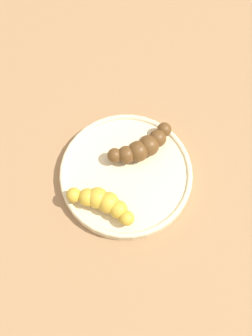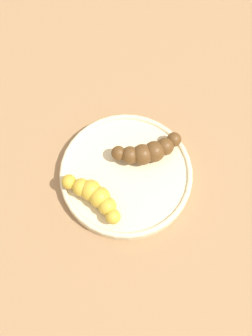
{
  "view_description": "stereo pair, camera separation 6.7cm",
  "coord_description": "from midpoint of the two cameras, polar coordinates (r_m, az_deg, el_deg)",
  "views": [
    {
      "loc": [
        -0.17,
        -0.2,
        0.65
      ],
      "look_at": [
        0.0,
        0.0,
        0.04
      ],
      "focal_mm": 42.06,
      "sensor_mm": 36.0,
      "label": 1
    },
    {
      "loc": [
        -0.11,
        -0.24,
        0.65
      ],
      "look_at": [
        0.0,
        0.0,
        0.04
      ],
      "focal_mm": 42.06,
      "sensor_mm": 36.0,
      "label": 2
    }
  ],
  "objects": [
    {
      "name": "fruit_bowl",
      "position": [
        0.69,
        2.75,
        -1.16
      ],
      "size": [
        0.23,
        0.23,
        0.02
      ],
      "color": "beige",
      "rests_on": "ground_plane"
    },
    {
      "name": "banana_overripe",
      "position": [
        0.68,
        5.94,
        2.12
      ],
      "size": [
        0.13,
        0.05,
        0.04
      ],
      "rotation": [
        0.0,
        0.0,
        4.55
      ],
      "color": "#593819",
      "rests_on": "fruit_bowl"
    },
    {
      "name": "banana_spotted",
      "position": [
        0.65,
        -1.78,
        -4.31
      ],
      "size": [
        0.07,
        0.11,
        0.04
      ],
      "rotation": [
        0.0,
        0.0,
        0.46
      ],
      "color": "gold",
      "rests_on": "fruit_bowl"
    },
    {
      "name": "ground_plane",
      "position": [
        0.7,
        2.7,
        -1.53
      ],
      "size": [
        2.4,
        2.4,
        0.0
      ],
      "primitive_type": "plane",
      "color": "#936D47"
    }
  ]
}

